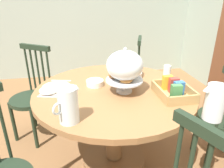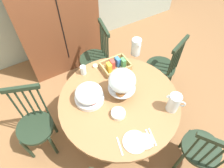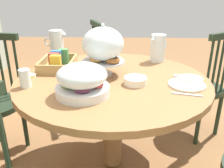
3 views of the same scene
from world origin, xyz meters
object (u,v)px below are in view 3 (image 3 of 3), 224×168
Objects in this scene: cereal_basket at (58,63)px; cereal_bowl at (135,81)px; windsor_chair_host_seat at (85,74)px; windsor_chair_far_side at (202,89)px; pastry_stand_with_dome at (103,46)px; china_plate_large at (187,85)px; china_plate_small at (191,78)px; orange_juice_pitcher at (158,49)px; drinking_glass at (25,78)px; dining_table at (113,106)px; fruit_platter_covered at (82,80)px; milk_pitcher at (57,44)px; butter_dish at (31,76)px.

cereal_bowl is at bearing -117.84° from cereal_basket.
cereal_bowl is (-0.97, -0.46, 0.31)m from windsor_chair_host_seat.
windsor_chair_far_side is 1.07m from pastry_stand_with_dome.
china_plate_large is 0.09m from china_plate_small.
cereal_bowl is (-0.61, 0.63, 0.31)m from windsor_chair_far_side.
windsor_chair_far_side is 1.26m from cereal_basket.
pastry_stand_with_dome is 0.54m from orange_juice_pitcher.
china_plate_large is at bearing -86.76° from drinking_glass.
china_plate_small reaches higher than dining_table.
cereal_bowl is (-0.29, -0.55, -0.02)m from cereal_basket.
orange_juice_pitcher is 0.67× the size of cereal_basket.
fruit_platter_covered is 2.73× the size of drinking_glass.
windsor_chair_far_side is 1.14m from windsor_chair_host_seat.
china_plate_large is (-0.51, -0.11, -0.09)m from orange_juice_pitcher.
drinking_glass is (-1.04, 0.20, 0.34)m from windsor_chair_host_seat.
dining_table is 1.28× the size of windsor_chair_host_seat.
windsor_chair_host_seat reaches higher than orange_juice_pitcher.
milk_pitcher reaches higher than drinking_glass.
milk_pitcher is (0.79, 0.33, 0.01)m from fruit_platter_covered.
drinking_glass is (-0.16, 0.51, 0.26)m from dining_table.
milk_pitcher is at bearing 23.06° from fruit_platter_covered.
butter_dish is at bearing 165.76° from windsor_chair_host_seat.
drinking_glass is (-0.69, 0.02, -0.04)m from milk_pitcher.
windsor_chair_far_side is 16.25× the size of butter_dish.
windsor_chair_far_side is 0.76m from china_plate_large.
milk_pitcher reaches higher than china_plate_small.
china_plate_small is 1.02m from drinking_glass.
milk_pitcher is at bearing 45.51° from cereal_bowl.
windsor_chair_far_side is at bearing -61.90° from pastry_stand_with_dome.
fruit_platter_covered is 2.00× the size of china_plate_small.
cereal_bowl reaches higher than dining_table.
windsor_chair_far_side is at bearing -27.31° from china_plate_large.
windsor_chair_far_side reaches higher than orange_juice_pitcher.
windsor_chair_far_side is 1.32m from milk_pitcher.
pastry_stand_with_dome is 1.62× the size of orange_juice_pitcher.
orange_juice_pitcher is at bearing -37.15° from fruit_platter_covered.
fruit_platter_covered is at bearing 129.67° from windsor_chair_far_side.
cereal_basket is (0.19, 0.40, 0.24)m from dining_table.
fruit_platter_covered reaches higher than drinking_glass.
drinking_glass reaches higher than china_plate_small.
milk_pitcher is 1.56× the size of cereal_bowl.
dining_table is 0.41m from pastry_stand_with_dome.
windsor_chair_far_side is 0.59m from orange_juice_pitcher.
cereal_basket is at bearing 69.46° from pastry_stand_with_dome.
fruit_platter_covered is at bearing 118.58° from cereal_bowl.
drinking_glass is (-0.05, 0.96, 0.05)m from china_plate_large.
cereal_basket is 2.11× the size of china_plate_small.
pastry_stand_with_dome is 0.60m from china_plate_small.
windsor_chair_far_side is at bearing -56.56° from dining_table.
cereal_bowl is (-0.10, -0.14, 0.23)m from dining_table.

